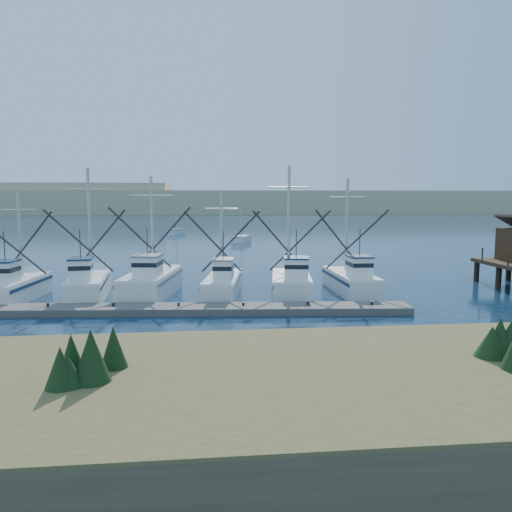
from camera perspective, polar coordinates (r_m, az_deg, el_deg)
The scene contains 7 objects.
ground at distance 26.22m, azimuth 4.18°, elevation -8.97°, with size 500.00×500.00×0.00m, color #0B1A32.
shore_bank at distance 16.49m, azimuth -18.50°, elevation -16.03°, with size 40.00×10.00×1.60m, color #4C422D.
floating_dock at distance 31.64m, azimuth -12.44°, elevation -5.98°, with size 32.64×2.18×0.44m, color #645F59.
dune_ridge at distance 234.90m, azimuth -4.91°, elevation 6.18°, with size 360.00×60.00×10.00m, color tan.
trawler_fleet at distance 36.34m, azimuth -11.21°, elevation -3.13°, with size 31.18×8.82×9.44m.
sailboat_near at distance 79.37m, azimuth -1.67°, elevation 1.95°, with size 3.61×5.72×8.10m.
sailboat_far at distance 97.58m, azimuth -9.08°, elevation 2.76°, with size 3.45×5.05×8.10m.
Camera 1 is at (-4.50, -24.84, 7.08)m, focal length 35.00 mm.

